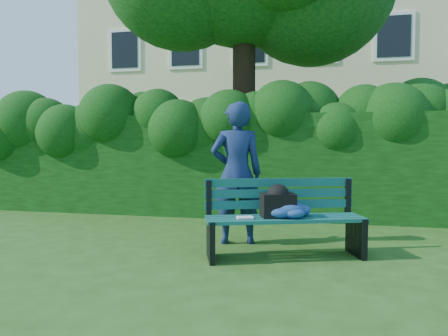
# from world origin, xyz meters

# --- Properties ---
(ground) EXTENTS (80.00, 80.00, 0.00)m
(ground) POSITION_xyz_m (0.00, 0.00, 0.00)
(ground) COLOR #294D17
(ground) RESTS_ON ground
(apartment_building) EXTENTS (16.00, 8.08, 12.00)m
(apartment_building) POSITION_xyz_m (-0.00, 13.99, 6.00)
(apartment_building) COLOR #C9BC87
(apartment_building) RESTS_ON ground
(hedge) EXTENTS (10.00, 1.00, 1.80)m
(hedge) POSITION_xyz_m (0.00, 2.20, 0.90)
(hedge) COLOR black
(hedge) RESTS_ON ground
(park_bench) EXTENTS (1.88, 1.12, 0.89)m
(park_bench) POSITION_xyz_m (0.95, -0.52, 0.50)
(park_bench) COLOR #115255
(park_bench) RESTS_ON ground
(man_reading) EXTENTS (0.77, 0.61, 1.84)m
(man_reading) POSITION_xyz_m (0.30, 0.03, 0.92)
(man_reading) COLOR navy
(man_reading) RESTS_ON ground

